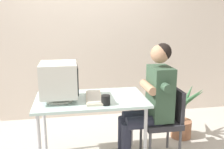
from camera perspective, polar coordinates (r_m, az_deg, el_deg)
name	(u,v)px	position (r m, az deg, el deg)	size (l,w,h in m)	color
wall_back	(101,22)	(4.01, -2.46, 11.63)	(8.00, 0.10, 3.00)	beige
desk	(91,104)	(2.74, -4.73, -6.69)	(1.17, 0.69, 0.75)	#B7B7BC
crt_monitor	(59,80)	(2.64, -11.79, -1.21)	(0.38, 0.38, 0.40)	silver
keyboard	(94,97)	(2.70, -4.10, -5.14)	(0.19, 0.48, 0.03)	beige
office_chair	(165,118)	(2.98, 11.88, -9.51)	(0.40, 0.40, 0.81)	#4C4C51
person_seated	(151,98)	(2.84, 8.80, -5.35)	(0.69, 0.55, 1.32)	#334C38
potted_plant	(182,112)	(3.53, 15.44, -8.12)	(0.67, 0.65, 0.77)	#9E6647
desk_mug	(106,100)	(2.51, -1.43, -5.75)	(0.09, 0.10, 0.10)	black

